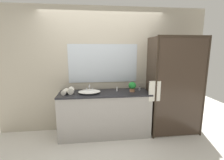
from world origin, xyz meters
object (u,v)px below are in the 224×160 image
Objects in this scene: faucet at (89,89)px; amenity_bottle_lotion at (140,88)px; sink_basin at (89,92)px; rolled_towel_near_edge at (65,92)px; rolled_towel_middle at (71,91)px; amenity_bottle_conditioner at (117,89)px; potted_plant at (132,86)px.

faucet reaches higher than amenity_bottle_lotion.
sink_basin is 5.54× the size of amenity_bottle_lotion.
amenity_bottle_lotion is at bearing 4.59° from rolled_towel_near_edge.
sink_basin is 2.42× the size of rolled_towel_middle.
amenity_bottle_conditioner is 0.48m from amenity_bottle_lotion.
rolled_towel_middle is (-0.35, 0.01, 0.03)m from sink_basin.
potted_plant is (0.86, 0.02, 0.08)m from sink_basin.
faucet reaches higher than sink_basin.
amenity_bottle_lotion is at bearing 6.11° from sink_basin.
sink_basin is 0.87m from potted_plant.
potted_plant is at bearing 1.20° from rolled_towel_near_edge.
faucet is 1.80× the size of amenity_bottle_conditioner.
rolled_towel_middle is at bearing 178.19° from sink_basin.
amenity_bottle_conditioner and rolled_towel_near_edge have the same top height.
faucet is 1.05m from amenity_bottle_lotion.
faucet reaches higher than rolled_towel_near_edge.
rolled_towel_middle is at bearing -174.89° from amenity_bottle_conditioner.
faucet is 0.49m from rolled_towel_near_edge.
amenity_bottle_conditioner is at bearing 5.11° from rolled_towel_middle.
rolled_towel_middle reaches higher than rolled_towel_near_edge.
rolled_towel_near_edge is (-0.46, -0.18, 0.00)m from faucet.
amenity_bottle_lotion is 0.44× the size of rolled_towel_middle.
amenity_bottle_lotion is at bearing -3.20° from faucet.
faucet reaches higher than rolled_towel_middle.
amenity_bottle_lotion reaches higher than sink_basin.
amenity_bottle_conditioner is 0.46× the size of rolled_towel_near_edge.
potted_plant is at bearing -9.95° from faucet.
faucet is at bearing 24.41° from rolled_towel_middle.
rolled_towel_middle reaches higher than sink_basin.
amenity_bottle_lotion is (0.18, 0.09, -0.07)m from potted_plant.
rolled_towel_middle is at bearing 10.36° from rolled_towel_near_edge.
rolled_towel_middle is at bearing -175.87° from amenity_bottle_lotion.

